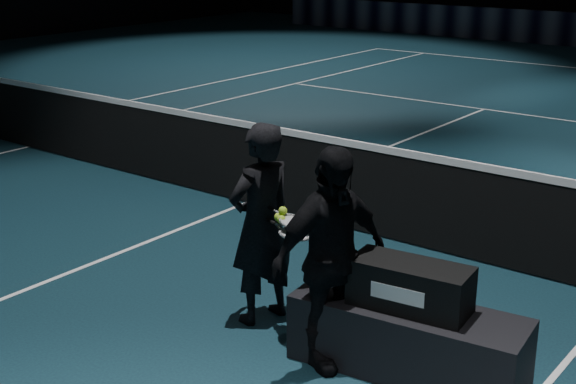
# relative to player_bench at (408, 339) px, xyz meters

# --- Properties ---
(floor) EXTENTS (36.00, 36.00, 0.00)m
(floor) POSITION_rel_player_bench_xyz_m (-3.26, 2.13, -0.24)
(floor) COLOR black
(floor) RESTS_ON ground
(court_lines) EXTENTS (10.98, 23.78, 0.01)m
(court_lines) POSITION_rel_player_bench_xyz_m (-3.26, 2.13, -0.24)
(court_lines) COLOR white
(court_lines) RESTS_ON floor
(net_mesh) EXTENTS (12.80, 0.02, 0.86)m
(net_mesh) POSITION_rel_player_bench_xyz_m (-3.26, 2.13, 0.21)
(net_mesh) COLOR black
(net_mesh) RESTS_ON floor
(net_tape) EXTENTS (12.80, 0.03, 0.07)m
(net_tape) POSITION_rel_player_bench_xyz_m (-3.26, 2.13, 0.67)
(net_tape) COLOR white
(net_tape) RESTS_ON net_mesh
(player_bench) EXTENTS (1.68, 0.73, 0.49)m
(player_bench) POSITION_rel_player_bench_xyz_m (0.00, 0.00, 0.00)
(player_bench) COLOR black
(player_bench) RESTS_ON floor
(racket_bag) EXTENTS (0.85, 0.44, 0.33)m
(racket_bag) POSITION_rel_player_bench_xyz_m (0.00, 0.00, 0.41)
(racket_bag) COLOR black
(racket_bag) RESTS_ON player_bench
(bag_signature) EXTENTS (0.38, 0.05, 0.11)m
(bag_signature) POSITION_rel_player_bench_xyz_m (0.00, -0.18, 0.41)
(bag_signature) COLOR white
(bag_signature) RESTS_ON racket_bag
(player_a) EXTENTS (0.50, 0.65, 1.60)m
(player_a) POSITION_rel_player_bench_xyz_m (-1.31, 0.01, 0.55)
(player_a) COLOR black
(player_a) RESTS_ON floor
(player_b) EXTENTS (0.67, 1.01, 1.60)m
(player_b) POSITION_rel_player_bench_xyz_m (-0.50, -0.23, 0.55)
(player_b) COLOR black
(player_b) RESTS_ON floor
(racket_lower) EXTENTS (0.71, 0.41, 0.03)m
(racket_lower) POSITION_rel_player_bench_xyz_m (-0.88, -0.12, 0.61)
(racket_lower) COLOR black
(racket_lower) RESTS_ON player_a
(racket_upper) EXTENTS (0.71, 0.37, 0.10)m
(racket_upper) POSITION_rel_player_bench_xyz_m (-0.92, -0.06, 0.68)
(racket_upper) COLOR black
(racket_upper) RESTS_ON player_b
(tennis_balls) EXTENTS (0.12, 0.10, 0.12)m
(tennis_balls) POSITION_rel_player_bench_xyz_m (-1.07, -0.06, 0.69)
(tennis_balls) COLOR #98C92A
(tennis_balls) RESTS_ON racket_upper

